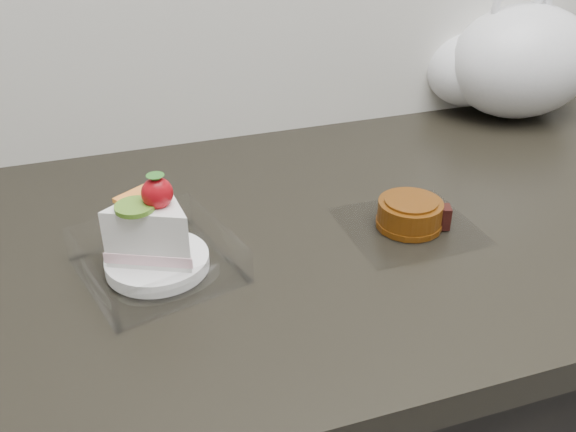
# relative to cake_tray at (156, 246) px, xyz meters

# --- Properties ---
(counter) EXTENTS (2.04, 0.64, 0.90)m
(counter) POSITION_rel_cake_tray_xyz_m (0.38, 0.04, -0.48)
(counter) COLOR black
(counter) RESTS_ON ground
(cake_tray) EXTENTS (0.20, 0.20, 0.13)m
(cake_tray) POSITION_rel_cake_tray_xyz_m (0.00, 0.00, 0.00)
(cake_tray) COLOR white
(cake_tray) RESTS_ON counter
(mooncake_wrap) EXTENTS (0.17, 0.16, 0.04)m
(mooncake_wrap) POSITION_rel_cake_tray_xyz_m (0.32, -0.00, -0.02)
(mooncake_wrap) COLOR white
(mooncake_wrap) RESTS_ON counter
(plastic_bag) EXTENTS (0.33, 0.28, 0.24)m
(plastic_bag) POSITION_rel_cake_tray_xyz_m (0.67, 0.30, 0.06)
(plastic_bag) COLOR white
(plastic_bag) RESTS_ON counter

